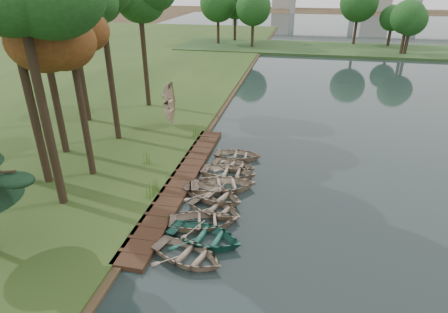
% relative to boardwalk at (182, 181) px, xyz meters
% --- Properties ---
extents(ground, '(300.00, 300.00, 0.00)m').
position_rel_boardwalk_xyz_m(ground, '(1.60, 0.00, -0.15)').
color(ground, '#3D2F1D').
extents(boardwalk, '(1.60, 16.00, 0.30)m').
position_rel_boardwalk_xyz_m(boardwalk, '(0.00, 0.00, 0.00)').
color(boardwalk, '#331F14').
rests_on(boardwalk, ground).
extents(peninsula, '(50.00, 14.00, 0.45)m').
position_rel_boardwalk_xyz_m(peninsula, '(9.60, 50.00, 0.08)').
color(peninsula, '#28441E').
rests_on(peninsula, ground).
extents(far_trees, '(45.60, 5.60, 8.80)m').
position_rel_boardwalk_xyz_m(far_trees, '(6.27, 50.00, 6.28)').
color(far_trees, black).
rests_on(far_trees, peninsula).
extents(rowboat_0, '(4.07, 3.42, 0.72)m').
position_rel_boardwalk_xyz_m(rowboat_0, '(2.46, -6.73, 0.26)').
color(rowboat_0, tan).
rests_on(rowboat_0, water).
extents(rowboat_1, '(4.22, 3.36, 0.78)m').
position_rel_boardwalk_xyz_m(rowboat_1, '(2.89, -5.33, 0.29)').
color(rowboat_1, '#276D5A').
rests_on(rowboat_1, water).
extents(rowboat_2, '(4.14, 3.44, 0.74)m').
position_rel_boardwalk_xyz_m(rowboat_2, '(2.50, -4.10, 0.27)').
color(rowboat_2, tan).
rests_on(rowboat_2, water).
extents(rowboat_3, '(3.85, 3.35, 0.67)m').
position_rel_boardwalk_xyz_m(rowboat_3, '(2.83, -2.83, 0.23)').
color(rowboat_3, tan).
rests_on(rowboat_3, water).
extents(rowboat_4, '(4.49, 3.88, 0.78)m').
position_rel_boardwalk_xyz_m(rowboat_4, '(2.38, -1.47, 0.29)').
color(rowboat_4, tan).
rests_on(rowboat_4, water).
extents(rowboat_5, '(4.65, 3.92, 0.82)m').
position_rel_boardwalk_xyz_m(rowboat_5, '(2.75, -0.35, 0.31)').
color(rowboat_5, tan).
rests_on(rowboat_5, water).
extents(rowboat_6, '(3.70, 2.72, 0.74)m').
position_rel_boardwalk_xyz_m(rowboat_6, '(2.74, 1.37, 0.27)').
color(rowboat_6, tan).
rests_on(rowboat_6, water).
extents(rowboat_7, '(3.37, 2.68, 0.63)m').
position_rel_boardwalk_xyz_m(rowboat_7, '(2.86, 2.50, 0.21)').
color(rowboat_7, tan).
rests_on(rowboat_7, water).
extents(rowboat_8, '(3.35, 2.44, 0.68)m').
position_rel_boardwalk_xyz_m(rowboat_8, '(2.86, 4.08, 0.24)').
color(rowboat_8, tan).
rests_on(rowboat_8, water).
extents(stored_rowboat, '(3.64, 2.60, 0.75)m').
position_rel_boardwalk_xyz_m(stored_rowboat, '(-3.66, 8.78, 0.53)').
color(stored_rowboat, tan).
rests_on(stored_rowboat, bank).
extents(tree_2, '(3.82, 3.82, 10.08)m').
position_rel_boardwalk_xyz_m(tree_2, '(-5.77, -0.45, 8.48)').
color(tree_2, black).
rests_on(tree_2, bank).
extents(tree_4, '(4.02, 4.02, 11.24)m').
position_rel_boardwalk_xyz_m(tree_4, '(-6.81, 5.28, 9.53)').
color(tree_4, black).
rests_on(tree_4, bank).
extents(reeds_0, '(0.60, 0.60, 1.01)m').
position_rel_boardwalk_xyz_m(reeds_0, '(-1.00, -2.53, 0.65)').
color(reeds_0, '#3F661E').
rests_on(reeds_0, bank).
extents(reeds_1, '(0.60, 0.60, 0.96)m').
position_rel_boardwalk_xyz_m(reeds_1, '(-1.00, -1.89, 0.63)').
color(reeds_1, '#3F661E').
rests_on(reeds_1, bank).
extents(reeds_2, '(0.60, 0.60, 1.00)m').
position_rel_boardwalk_xyz_m(reeds_2, '(-2.75, 1.47, 0.65)').
color(reeds_2, '#3F661E').
rests_on(reeds_2, bank).
extents(reeds_3, '(0.60, 0.60, 1.06)m').
position_rel_boardwalk_xyz_m(reeds_3, '(-1.00, 6.90, 0.68)').
color(reeds_3, '#3F661E').
rests_on(reeds_3, bank).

